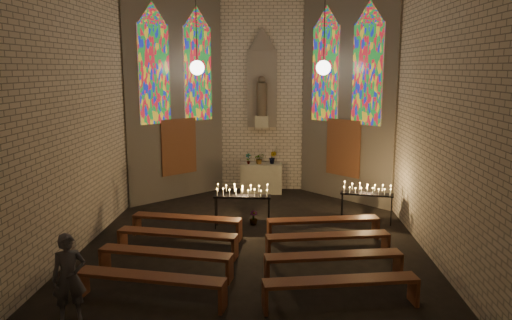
# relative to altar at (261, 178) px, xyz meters

# --- Properties ---
(floor) EXTENTS (12.00, 12.00, 0.00)m
(floor) POSITION_rel_altar_xyz_m (0.00, -5.45, -0.50)
(floor) COLOR black
(floor) RESTS_ON ground
(room) EXTENTS (8.22, 12.43, 7.00)m
(room) POSITION_rel_altar_xyz_m (-0.00, -2.08, 3.22)
(room) COLOR beige
(room) RESTS_ON ground
(altar) EXTENTS (1.40, 0.60, 1.00)m
(altar) POSITION_rel_altar_xyz_m (0.00, 0.00, 0.00)
(altar) COLOR beige
(altar) RESTS_ON ground
(flower_vase_left) EXTENTS (0.23, 0.19, 0.37)m
(flower_vase_left) POSITION_rel_altar_xyz_m (-0.44, -0.09, 0.69)
(flower_vase_left) COLOR #4C723F
(flower_vase_left) RESTS_ON altar
(flower_vase_center) EXTENTS (0.38, 0.34, 0.36)m
(flower_vase_center) POSITION_rel_altar_xyz_m (-0.07, -0.01, 0.68)
(flower_vase_center) COLOR #4C723F
(flower_vase_center) RESTS_ON altar
(flower_vase_right) EXTENTS (0.29, 0.27, 0.44)m
(flower_vase_right) POSITION_rel_altar_xyz_m (0.39, 0.02, 0.72)
(flower_vase_right) COLOR #4C723F
(flower_vase_right) RESTS_ON altar
(aisle_flower_pot) EXTENTS (0.23, 0.23, 0.39)m
(aisle_flower_pot) POSITION_rel_altar_xyz_m (-0.08, -3.57, -0.31)
(aisle_flower_pot) COLOR #4C723F
(aisle_flower_pot) RESTS_ON ground
(votive_stand_left) EXTENTS (1.51, 0.39, 1.10)m
(votive_stand_left) POSITION_rel_altar_xyz_m (-0.36, -3.85, 0.45)
(votive_stand_left) COLOR black
(votive_stand_left) RESTS_ON ground
(votive_stand_right) EXTENTS (1.45, 0.63, 1.04)m
(votive_stand_right) POSITION_rel_altar_xyz_m (3.00, -3.24, 0.39)
(votive_stand_right) COLOR black
(votive_stand_right) RESTS_ON ground
(pew_left_0) EXTENTS (2.80, 0.83, 0.53)m
(pew_left_0) POSITION_rel_altar_xyz_m (-1.70, -4.64, -0.07)
(pew_left_0) COLOR brown
(pew_left_0) RESTS_ON ground
(pew_right_0) EXTENTS (2.80, 0.83, 0.53)m
(pew_right_0) POSITION_rel_altar_xyz_m (1.70, -4.64, -0.07)
(pew_right_0) COLOR brown
(pew_right_0) RESTS_ON ground
(pew_left_1) EXTENTS (2.80, 0.83, 0.53)m
(pew_left_1) POSITION_rel_altar_xyz_m (-1.70, -5.84, -0.07)
(pew_left_1) COLOR brown
(pew_left_1) RESTS_ON ground
(pew_right_1) EXTENTS (2.80, 0.83, 0.53)m
(pew_right_1) POSITION_rel_altar_xyz_m (1.70, -5.84, -0.07)
(pew_right_1) COLOR brown
(pew_right_1) RESTS_ON ground
(pew_left_2) EXTENTS (2.80, 0.83, 0.53)m
(pew_left_2) POSITION_rel_altar_xyz_m (-1.70, -7.04, -0.07)
(pew_left_2) COLOR brown
(pew_left_2) RESTS_ON ground
(pew_right_2) EXTENTS (2.80, 0.83, 0.53)m
(pew_right_2) POSITION_rel_altar_xyz_m (1.70, -7.04, -0.07)
(pew_right_2) COLOR brown
(pew_right_2) RESTS_ON ground
(pew_left_3) EXTENTS (2.80, 0.83, 0.53)m
(pew_left_3) POSITION_rel_altar_xyz_m (-1.70, -8.24, -0.07)
(pew_left_3) COLOR brown
(pew_left_3) RESTS_ON ground
(pew_right_3) EXTENTS (2.80, 0.83, 0.53)m
(pew_right_3) POSITION_rel_altar_xyz_m (1.70, -8.24, -0.07)
(pew_right_3) COLOR brown
(pew_right_3) RESTS_ON ground
(visitor) EXTENTS (0.65, 0.55, 1.51)m
(visitor) POSITION_rel_altar_xyz_m (-2.89, -8.91, 0.26)
(visitor) COLOR #474650
(visitor) RESTS_ON ground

